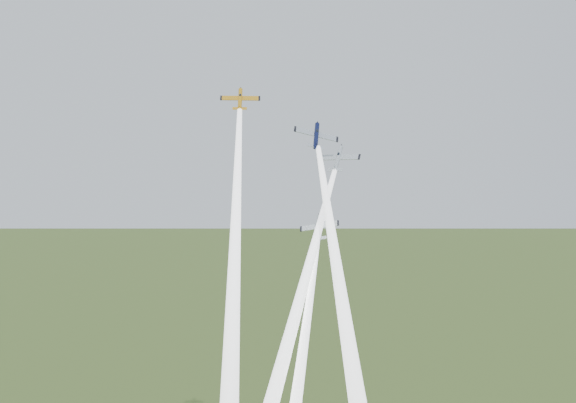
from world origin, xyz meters
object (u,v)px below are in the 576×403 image
object	(u,v)px
plane_yellow	(240,99)
plane_navy	(316,136)
plane_silver_right	(338,159)
plane_silver_low	(319,227)

from	to	relation	value
plane_yellow	plane_navy	distance (m)	16.20
plane_yellow	plane_navy	size ratio (longest dim) A/B	0.88
plane_silver_right	plane_navy	bearing A→B (deg)	-126.82
plane_silver_right	plane_silver_low	size ratio (longest dim) A/B	1.18
plane_navy	plane_silver_low	distance (m)	18.23
plane_silver_right	plane_silver_low	distance (m)	16.50
plane_navy	plane_silver_right	xyz separation A→B (m)	(4.14, 3.18, -4.37)
plane_navy	plane_silver_right	bearing A→B (deg)	28.11
plane_silver_low	plane_navy	bearing A→B (deg)	102.69
plane_yellow	plane_navy	world-z (taller)	plane_yellow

